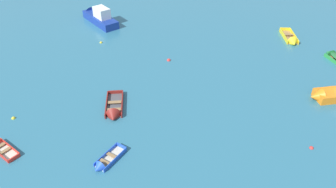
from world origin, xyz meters
The scene contains 9 objects.
rowboat_maroon_back_row_right centered at (-4.08, 19.54, 0.17)m, with size 2.11×4.11×1.26m.
motor_launch_deep_blue_distant_center centered at (-10.93, 37.68, 0.72)m, with size 6.16×6.13×2.48m.
rowboat_blue_foreground_center centered at (-3.30, 14.09, 0.15)m, with size 1.99×2.88×0.85m.
rowboat_yellow_near_right centered at (12.74, 34.93, 0.20)m, with size 1.63×4.29×1.16m.
rowboat_green_center centered at (16.58, 31.13, 0.30)m, with size 2.63×4.00×1.13m.
mooring_buoy_trailing centered at (-11.96, 17.95, 0.00)m, with size 0.32×0.32×0.32m, color yellow.
mooring_buoy_midfield centered at (-0.71, 28.84, 0.00)m, with size 0.40×0.40×0.40m, color red.
mooring_buoy_far_field centered at (-8.92, 31.88, 0.00)m, with size 0.32×0.32×0.32m, color yellow.
mooring_buoy_between_boats_right centered at (11.09, 17.55, 0.00)m, with size 0.31×0.31×0.31m, color red.
Camera 1 is at (2.91, -0.11, 16.68)m, focal length 34.28 mm.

